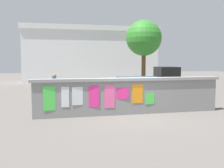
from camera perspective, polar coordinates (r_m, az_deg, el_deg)
The scene contains 9 objects.
ground at distance 18.82m, azimuth -3.28°, elevation -1.70°, with size 60.00×60.00×0.00m, color #605B56.
poster_wall at distance 10.98m, azimuth 3.90°, elevation -2.51°, with size 8.07×0.42×1.52m.
auto_rickshaw_truck at distance 16.15m, azimuth 8.45°, elevation 0.32°, with size 3.69×1.74×1.85m.
motorcycle at distance 13.04m, azimuth -3.46°, elevation -2.71°, with size 1.90×0.56×0.87m.
bicycle_near at distance 14.97m, azimuth -3.50°, elevation -2.08°, with size 1.70×0.44×0.95m.
bicycle_far at distance 15.49m, azimuth -10.57°, elevation -1.91°, with size 1.71×0.44×0.95m.
person_walking at distance 12.64m, azimuth -12.41°, elevation -0.69°, with size 0.48×0.48×1.62m.
tree_roadside at distance 22.49m, azimuth 6.92°, elevation 9.80°, with size 2.99×2.99×5.61m.
building_background at distance 28.45m, azimuth -4.79°, elevation 6.40°, with size 13.94×4.99×5.70m.
Camera 1 is at (-3.23, -10.40, 2.25)m, focal length 42.11 mm.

